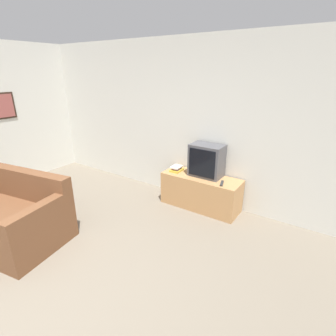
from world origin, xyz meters
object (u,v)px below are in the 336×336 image
object	(u,v)px
couch	(4,217)
book_stack	(177,169)
tv_stand	(201,192)
television	(207,160)
remote_on_stand	(222,183)

from	to	relation	value
couch	book_stack	bearing A→B (deg)	48.55
tv_stand	book_stack	xyz separation A→B (m)	(-0.46, -0.01, 0.30)
tv_stand	television	xyz separation A→B (m)	(0.04, 0.07, 0.52)
television	remote_on_stand	xyz separation A→B (m)	(0.34, -0.16, -0.24)
television	book_stack	distance (m)	0.55
book_stack	television	bearing A→B (deg)	8.81
television	book_stack	world-z (taller)	television
television	couch	xyz separation A→B (m)	(-1.82, -2.24, -0.50)
television	couch	size ratio (longest dim) A/B	0.28
book_stack	tv_stand	bearing A→B (deg)	1.42
tv_stand	remote_on_stand	bearing A→B (deg)	-14.46
book_stack	remote_on_stand	distance (m)	0.84
tv_stand	television	distance (m)	0.53
tv_stand	couch	size ratio (longest dim) A/B	0.69
television	remote_on_stand	size ratio (longest dim) A/B	2.80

